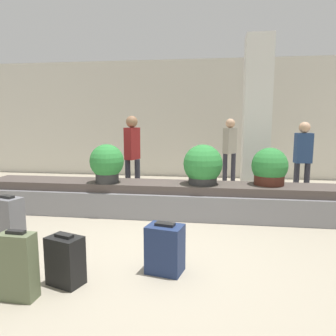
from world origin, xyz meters
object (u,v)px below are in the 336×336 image
object	(u,v)px
pillar	(256,119)
suitcase_3	(165,249)
traveler_0	(303,154)
potted_plant_0	(107,163)
potted_plant_1	(203,166)
suitcase_1	(9,228)
suitcase_0	(65,260)
traveler_1	(230,146)
potted_plant_2	(270,168)
traveler_2	(132,150)
suitcase_2	(18,266)

from	to	relation	value
pillar	suitcase_3	size ratio (longest dim) A/B	5.93
pillar	traveler_0	xyz separation A→B (m)	(0.93, 0.02, -0.69)
potted_plant_0	potted_plant_1	size ratio (longest dim) A/B	0.99
suitcase_3	traveler_0	bearing A→B (deg)	69.64
suitcase_3	traveler_0	size ratio (longest dim) A/B	0.35
suitcase_1	suitcase_3	world-z (taller)	suitcase_1
suitcase_0	pillar	bearing A→B (deg)	79.03
pillar	suitcase_0	distance (m)	4.67
suitcase_1	traveler_1	distance (m)	5.47
suitcase_0	traveler_0	xyz separation A→B (m)	(3.15, 3.90, 0.67)
potted_plant_2	traveler_2	world-z (taller)	traveler_2
suitcase_2	potted_plant_2	bearing A→B (deg)	50.39
suitcase_1	potted_plant_2	world-z (taller)	potted_plant_2
suitcase_2	traveler_2	world-z (taller)	traveler_2
potted_plant_0	potted_plant_2	bearing A→B (deg)	4.45
suitcase_1	suitcase_2	distance (m)	1.01
suitcase_1	suitcase_2	xyz separation A→B (m)	(0.62, -0.80, -0.05)
suitcase_2	suitcase_0	bearing A→B (deg)	49.10
suitcase_0	traveler_1	xyz separation A→B (m)	(1.78, 5.21, 0.72)
suitcase_3	potted_plant_2	xyz separation A→B (m)	(1.38, 2.18, 0.57)
suitcase_2	potted_plant_1	xyz separation A→B (m)	(1.53, 2.79, 0.54)
suitcase_0	potted_plant_2	world-z (taller)	potted_plant_2
pillar	traveler_1	xyz separation A→B (m)	(-0.45, 1.33, -0.64)
suitcase_0	suitcase_1	world-z (taller)	suitcase_1
suitcase_1	potted_plant_0	xyz separation A→B (m)	(0.55, 1.88, 0.51)
traveler_1	suitcase_2	bearing A→B (deg)	20.39
suitcase_2	potted_plant_0	world-z (taller)	potted_plant_0
suitcase_0	potted_plant_2	bearing A→B (deg)	67.02
traveler_2	pillar	bearing A→B (deg)	118.35
pillar	potted_plant_2	bearing A→B (deg)	-86.38
pillar	potted_plant_0	bearing A→B (deg)	-149.74
potted_plant_0	traveler_0	xyz separation A→B (m)	(3.51, 1.53, 0.04)
potted_plant_0	traveler_1	world-z (taller)	traveler_1
potted_plant_0	potted_plant_1	bearing A→B (deg)	3.81
pillar	suitcase_2	distance (m)	5.06
pillar	traveler_1	world-z (taller)	pillar
potted_plant_0	pillar	bearing A→B (deg)	30.26
potted_plant_1	traveler_1	xyz separation A→B (m)	(0.54, 2.74, 0.11)
potted_plant_2	traveler_0	xyz separation A→B (m)	(0.84, 1.32, 0.09)
potted_plant_1	traveler_1	distance (m)	2.79
potted_plant_1	traveler_0	xyz separation A→B (m)	(1.92, 1.42, 0.06)
potted_plant_2	traveler_2	size ratio (longest dim) A/B	0.36
traveler_1	traveler_2	world-z (taller)	traveler_2
traveler_2	suitcase_3	bearing A→B (deg)	40.57
pillar	suitcase_3	bearing A→B (deg)	-110.48
suitcase_1	suitcase_0	bearing A→B (deg)	-11.36
pillar	traveler_2	xyz separation A→B (m)	(-2.45, -0.34, -0.60)
potted_plant_1	traveler_0	world-z (taller)	traveler_0
pillar	suitcase_2	xyz separation A→B (m)	(-2.52, -4.19, -1.29)
potted_plant_0	potted_plant_2	size ratio (longest dim) A/B	1.07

